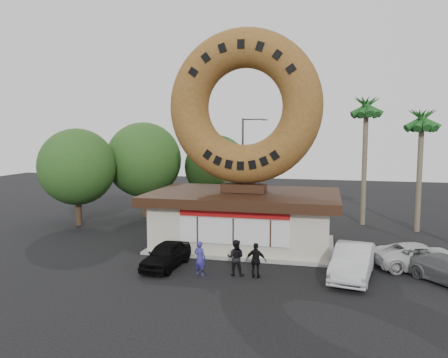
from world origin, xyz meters
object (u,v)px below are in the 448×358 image
Objects in this scene: giant_donut at (244,107)px; car_silver at (353,261)px; person_left at (200,258)px; donut_shop at (244,217)px; person_center at (236,258)px; car_white at (421,257)px; car_black at (166,255)px; street_lamp at (244,161)px; person_right at (256,260)px.

giant_donut reaches higher than car_silver.
giant_donut is 9.63m from person_left.
donut_shop is 6.42× the size of person_center.
giant_donut is 5.39× the size of person_left.
car_black is at bearing 88.22° from car_white.
person_left is (-1.03, -5.96, -7.50)m from giant_donut.
person_center reaches higher than car_silver.
donut_shop is at bearing -85.23° from person_center.
street_lamp is 16.15m from person_center.
car_white is at bearing -14.35° from donut_shop.
car_white is (8.87, 3.09, -0.23)m from person_center.
street_lamp is 15.65m from car_black.
car_white is (10.54, 3.51, -0.20)m from person_left.
person_right is 0.36× the size of car_white.
car_white is (9.51, -2.43, -1.13)m from donut_shop.
donut_shop is at bearing -79.50° from street_lamp.
person_left is (-1.03, -5.94, -0.92)m from donut_shop.
car_white is at bearing -14.44° from giant_donut.
donut_shop is at bearing 153.27° from car_silver.
giant_donut is 2.39× the size of car_black.
giant_donut is at bearing -85.58° from person_left.
giant_donut is (0.00, 0.02, 6.58)m from donut_shop.
car_silver is (6.10, -4.57, -0.99)m from donut_shop.
person_center is 0.46× the size of car_black.
person_center is at bearing -2.62° from person_right.
giant_donut is at bearing 61.78° from car_white.
giant_donut reaches higher than donut_shop.
car_silver is (7.13, 1.37, -0.06)m from person_left.
street_lamp is at bearing -72.41° from person_right.
street_lamp is 4.59× the size of person_center.
person_left is 11.11m from car_white.
car_black is (-3.06, -5.12, -7.70)m from giant_donut.
car_black is 0.80× the size of car_silver.
car_silver is (6.10, -4.59, -7.56)m from giant_donut.
street_lamp is at bearing 128.72° from car_silver.
donut_shop is at bearing -90.00° from giant_donut.
car_black is 0.82× the size of car_white.
person_center is at bearing -83.38° from giant_donut.
person_center is (2.50, -15.54, -3.61)m from street_lamp.
street_lamp is 16.47m from person_right.
street_lamp is (-1.86, 10.02, 2.72)m from donut_shop.
donut_shop reaches higher than car_black.
donut_shop reaches higher than car_silver.
donut_shop is 6.64× the size of person_left.
person_right reaches higher than car_white.
person_left reaches higher than person_right.
car_black is (-4.72, 0.56, -0.19)m from person_right.
person_center is at bearing -80.87° from street_lamp.
car_white is (11.37, -12.45, -3.84)m from street_lamp.
giant_donut is 10.74m from car_silver.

